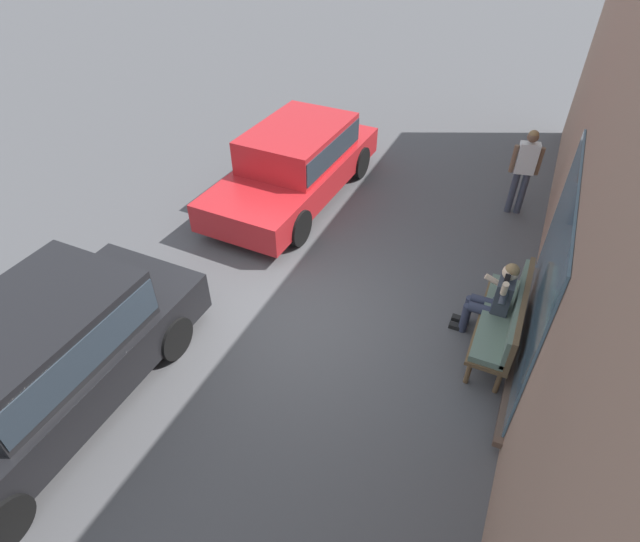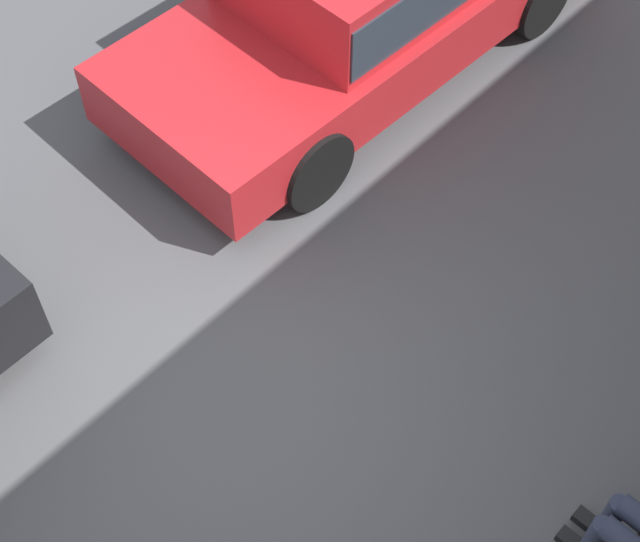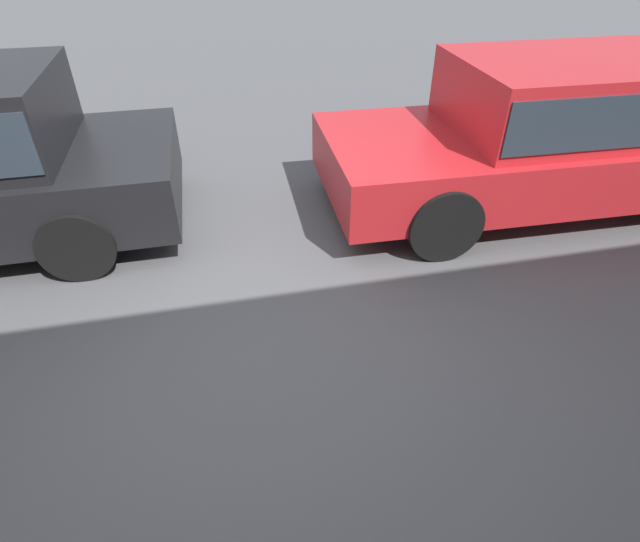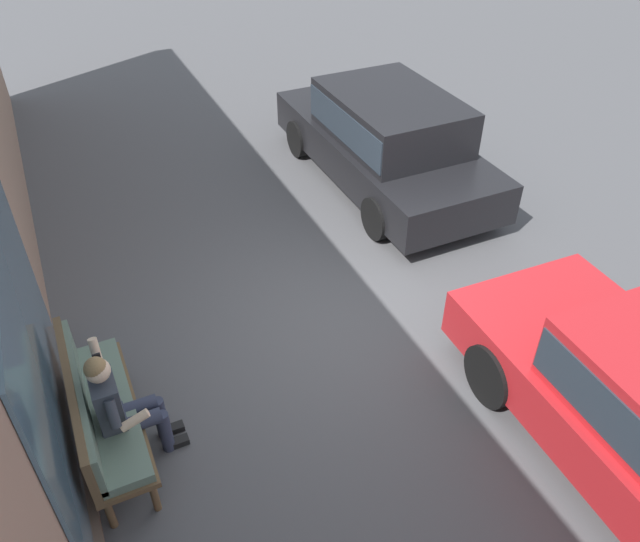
# 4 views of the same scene
# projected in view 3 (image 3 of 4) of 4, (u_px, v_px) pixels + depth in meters

# --- Properties ---
(ground_plane) EXTENTS (60.00, 60.00, 0.00)m
(ground_plane) POSITION_uv_depth(u_px,v_px,m) (263.00, 353.00, 3.63)
(ground_plane) COLOR #4C4C4F
(parked_car_near) EXTENTS (4.65, 2.02, 1.48)m
(parked_car_near) POSITION_uv_depth(u_px,v_px,m) (559.00, 127.00, 5.05)
(parked_car_near) COLOR red
(parked_car_near) RESTS_ON ground_plane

